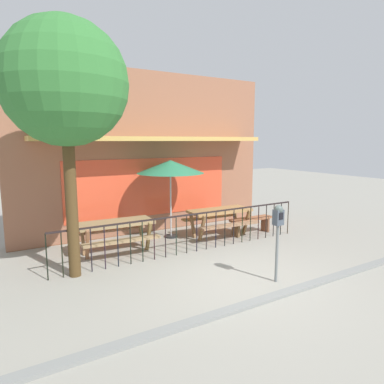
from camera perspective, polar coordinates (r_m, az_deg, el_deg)
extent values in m
plane|color=gray|center=(6.98, 8.53, -14.41)|extent=(40.00, 40.00, 0.00)
cube|color=brown|center=(10.68, -7.20, -6.19)|extent=(7.86, 0.54, 0.01)
cube|color=#976047|center=(10.33, -7.44, 6.53)|extent=(7.86, 0.50, 4.71)
cube|color=#E54C2D|center=(10.18, -6.75, 0.84)|extent=(5.11, 0.02, 1.70)
cube|color=tan|center=(9.69, -5.82, 8.89)|extent=(6.68, 0.89, 0.12)
cube|color=black|center=(8.23, -0.04, -3.80)|extent=(6.60, 0.04, 0.04)
cylinder|color=black|center=(7.30, -23.24, -10.03)|extent=(0.02, 0.02, 0.95)
cylinder|color=black|center=(7.34, -20.99, -9.80)|extent=(0.02, 0.02, 0.95)
cylinder|color=black|center=(7.38, -18.77, -9.56)|extent=(0.02, 0.02, 0.95)
cylinder|color=black|center=(7.44, -16.59, -9.31)|extent=(0.02, 0.02, 0.95)
cylinder|color=black|center=(7.51, -14.44, -9.05)|extent=(0.02, 0.02, 0.95)
cylinder|color=black|center=(7.60, -12.35, -8.78)|extent=(0.02, 0.02, 0.95)
cylinder|color=black|center=(7.69, -10.30, -8.51)|extent=(0.02, 0.02, 0.95)
cylinder|color=black|center=(7.79, -8.31, -8.23)|extent=(0.02, 0.02, 0.95)
cylinder|color=black|center=(7.89, -6.37, -7.96)|extent=(0.02, 0.02, 0.95)
cylinder|color=black|center=(8.01, -4.49, -7.68)|extent=(0.02, 0.02, 0.95)
cylinder|color=black|center=(8.14, -2.66, -7.40)|extent=(0.02, 0.02, 0.95)
cylinder|color=black|center=(8.27, -0.90, -7.12)|extent=(0.02, 0.02, 0.95)
cylinder|color=black|center=(8.42, 0.80, -6.85)|extent=(0.02, 0.02, 0.95)
cylinder|color=black|center=(8.56, 2.45, -6.58)|extent=(0.02, 0.02, 0.95)
cylinder|color=black|center=(8.72, 4.03, -6.31)|extent=(0.02, 0.02, 0.95)
cylinder|color=black|center=(8.88, 5.55, -6.05)|extent=(0.02, 0.02, 0.95)
cylinder|color=black|center=(9.05, 7.02, -5.80)|extent=(0.02, 0.02, 0.95)
cylinder|color=black|center=(9.23, 8.44, -5.55)|extent=(0.02, 0.02, 0.95)
cylinder|color=black|center=(9.41, 9.79, -5.31)|extent=(0.02, 0.02, 0.95)
cylinder|color=black|center=(9.59, 11.10, -5.07)|extent=(0.02, 0.02, 0.95)
cylinder|color=black|center=(9.78, 12.35, -4.84)|extent=(0.02, 0.02, 0.95)
cylinder|color=black|center=(9.98, 13.56, -4.62)|extent=(0.02, 0.02, 0.95)
cylinder|color=black|center=(10.18, 14.71, -4.40)|extent=(0.02, 0.02, 0.95)
cylinder|color=black|center=(10.38, 15.83, -4.19)|extent=(0.02, 0.02, 0.95)
cube|color=#947A51|center=(8.47, -12.72, -5.11)|extent=(1.84, 0.86, 0.07)
cube|color=#9D7F56|center=(8.03, -11.61, -8.05)|extent=(1.81, 0.36, 0.05)
cube|color=#986D4F|center=(9.06, -13.58, -6.20)|extent=(1.81, 0.36, 0.05)
cube|color=#8E5B3D|center=(8.15, -17.18, -8.54)|extent=(0.09, 0.35, 0.78)
cube|color=olive|center=(8.68, -17.88, -7.52)|extent=(0.09, 0.35, 0.78)
cube|color=olive|center=(8.52, -7.31, -7.46)|extent=(0.09, 0.35, 0.78)
cube|color=olive|center=(9.03, -8.57, -6.56)|extent=(0.09, 0.35, 0.78)
cube|color=#A57947|center=(9.73, 4.69, -3.13)|extent=(1.84, 0.85, 0.07)
cube|color=#9B7050|center=(9.36, 6.48, -5.53)|extent=(1.81, 0.36, 0.05)
cube|color=olive|center=(10.26, 3.01, -4.22)|extent=(1.81, 0.36, 0.05)
cube|color=olive|center=(9.21, 1.71, -6.15)|extent=(0.09, 0.35, 0.78)
cube|color=brown|center=(9.69, 0.07, -5.40)|extent=(0.09, 0.35, 0.78)
cube|color=olive|center=(10.01, 9.11, -5.06)|extent=(0.09, 0.35, 0.78)
cube|color=brown|center=(10.44, 7.26, -4.44)|extent=(0.09, 0.35, 0.78)
cylinder|color=black|center=(9.76, -3.54, -7.42)|extent=(0.36, 0.36, 0.05)
cylinder|color=#B4B6B6|center=(9.52, -3.60, -1.37)|extent=(0.04, 0.04, 2.14)
cone|color=#2A7652|center=(9.40, -3.65, 4.28)|extent=(1.86, 1.86, 0.36)
cube|color=#955B3B|center=(10.12, 9.92, -4.46)|extent=(1.40, 0.32, 0.06)
cube|color=brown|center=(9.83, 7.40, -6.15)|extent=(0.08, 0.29, 0.45)
cube|color=brown|center=(10.54, 12.20, -5.26)|extent=(0.08, 0.29, 0.45)
cylinder|color=slate|center=(6.84, 14.06, -10.00)|extent=(0.06, 0.06, 1.13)
cube|color=#414A56|center=(6.65, 14.29, -4.14)|extent=(0.18, 0.14, 0.30)
sphere|color=#475451|center=(6.62, 14.34, -2.88)|extent=(0.17, 0.17, 0.17)
cube|color=black|center=(6.59, 14.76, -3.95)|extent=(0.11, 0.01, 0.13)
cylinder|color=#4B361B|center=(7.08, -19.63, -1.25)|extent=(0.23, 0.23, 3.14)
sphere|color=#337433|center=(7.07, -20.58, 16.80)|extent=(2.38, 2.38, 2.38)
cube|color=gray|center=(6.40, 13.75, -16.83)|extent=(11.00, 0.20, 0.11)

